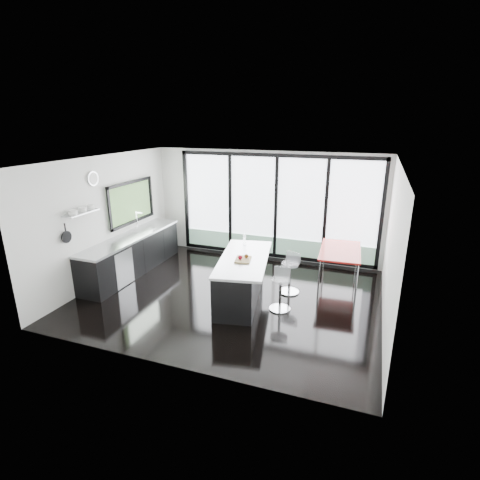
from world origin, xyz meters
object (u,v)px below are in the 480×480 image
at_px(island, 241,278).
at_px(bar_stool_near, 280,294).
at_px(red_table, 339,267).
at_px(bar_stool_far, 289,278).

bearing_deg(island, bar_stool_near, -12.75).
distance_m(island, red_table, 2.32).
bearing_deg(red_table, bar_stool_far, -138.17).
relative_size(bar_stool_far, red_table, 0.45).
xyz_separation_m(island, bar_stool_far, (0.89, 0.60, -0.12)).
distance_m(bar_stool_far, red_table, 1.25).
relative_size(island, bar_stool_far, 3.47).
bearing_deg(bar_stool_near, bar_stool_far, 85.87).
height_order(bar_stool_near, bar_stool_far, bar_stool_far).
height_order(bar_stool_near, red_table, red_table).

